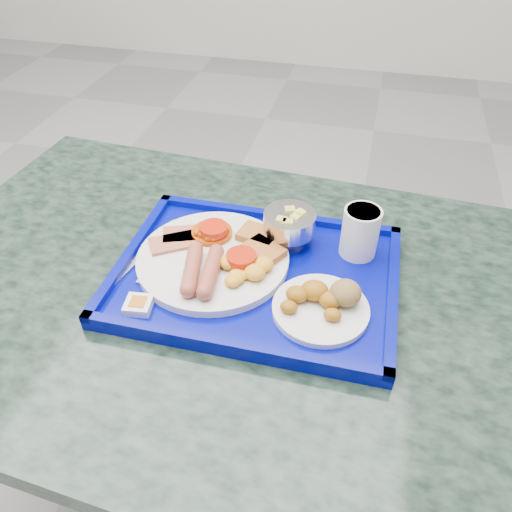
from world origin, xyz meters
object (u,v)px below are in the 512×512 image
(main_plate, at_px, (218,257))
(fruit_bowl, at_px, (290,223))
(table, at_px, (232,355))
(tray, at_px, (256,276))
(juice_cup, at_px, (360,231))
(bread_plate, at_px, (324,302))

(main_plate, relative_size, fruit_bowl, 2.81)
(table, xyz_separation_m, tray, (0.04, 0.03, 0.20))
(tray, distance_m, main_plate, 0.08)
(table, height_order, juice_cup, juice_cup)
(tray, relative_size, main_plate, 1.80)
(juice_cup, bearing_deg, bread_plate, -104.07)
(fruit_bowl, relative_size, juice_cup, 1.04)
(tray, bearing_deg, main_plate, 172.70)
(table, bearing_deg, main_plate, 130.75)
(fruit_bowl, bearing_deg, table, -122.83)
(table, distance_m, bread_plate, 0.29)
(bread_plate, height_order, juice_cup, juice_cup)
(juice_cup, bearing_deg, tray, -148.69)
(fruit_bowl, height_order, juice_cup, juice_cup)
(tray, distance_m, bread_plate, 0.14)
(bread_plate, bearing_deg, juice_cup, 75.93)
(main_plate, distance_m, juice_cup, 0.26)
(table, distance_m, main_plate, 0.23)
(bread_plate, height_order, fruit_bowl, fruit_bowl)
(tray, relative_size, fruit_bowl, 5.05)
(main_plate, bearing_deg, tray, -7.30)
(tray, relative_size, juice_cup, 5.24)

